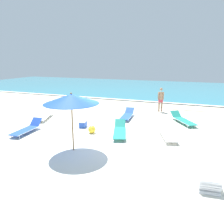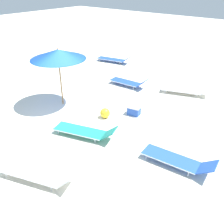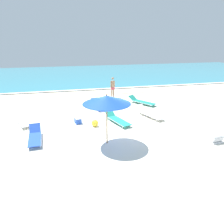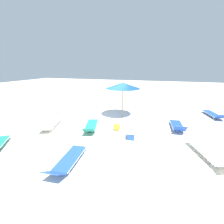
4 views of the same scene
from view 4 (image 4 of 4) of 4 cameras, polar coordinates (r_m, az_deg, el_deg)
ground_plane at (r=9.66m, az=-3.02°, el=-4.27°), size 60.00×60.00×0.16m
beach_umbrella at (r=10.02m, az=4.18°, el=9.99°), size 2.26×2.26×2.47m
lounger_stack at (r=12.98m, az=-18.34°, el=1.79°), size 0.81×1.98×0.41m
sun_lounger_under_umbrella at (r=9.22m, az=23.71°, el=-4.82°), size 0.74×2.07×0.57m
sun_lounger_near_water_left at (r=8.55m, az=-8.05°, el=-5.23°), size 1.27×2.36×0.52m
sun_lounger_near_water_right at (r=12.69m, az=34.33°, el=-0.70°), size 1.08×2.38×0.54m
sun_lounger_mid_beach_solo at (r=7.04m, az=33.40°, el=-13.22°), size 1.35×2.37×0.51m
sun_lounger_mid_beach_pair_a at (r=5.82m, az=-16.56°, el=-17.27°), size 0.81×2.20×0.51m
sun_lounger_mid_beach_pair_b at (r=9.35m, az=-22.48°, el=-4.42°), size 1.32×2.35×0.57m
beach_ball at (r=8.35m, az=1.85°, el=-5.68°), size 0.40×0.40×0.40m
cooler_box at (r=7.50m, az=7.14°, el=-8.66°), size 0.44×0.56×0.37m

